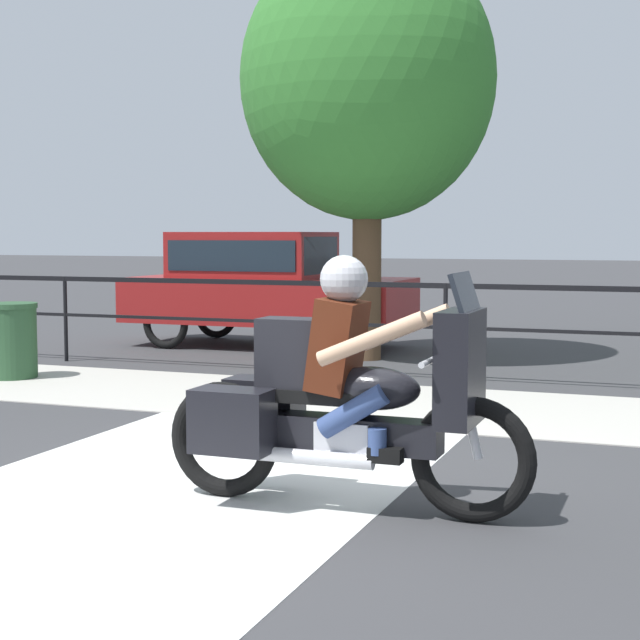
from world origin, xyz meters
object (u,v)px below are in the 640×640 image
(motorcycle, at_px, (339,397))
(parked_car, at_px, (263,281))
(tree_behind_car, at_px, (368,81))
(trash_bin, at_px, (12,341))

(motorcycle, distance_m, parked_car, 8.78)
(tree_behind_car, bearing_deg, trash_bin, -136.86)
(motorcycle, relative_size, tree_behind_car, 0.42)
(parked_car, bearing_deg, tree_behind_car, -25.73)
(parked_car, xyz_separation_m, trash_bin, (-1.38, -4.05, -0.53))
(parked_car, distance_m, trash_bin, 4.31)
(motorcycle, bearing_deg, tree_behind_car, 104.44)
(trash_bin, height_order, tree_behind_car, tree_behind_car)
(motorcycle, distance_m, tree_behind_car, 7.77)
(parked_car, relative_size, trash_bin, 4.74)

